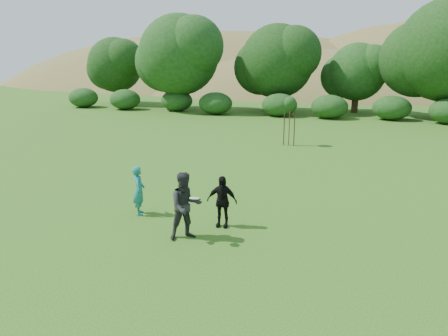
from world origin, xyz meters
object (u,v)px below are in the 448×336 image
(player_teal, at_px, (139,191))
(player_black, at_px, (222,201))
(player_grey, at_px, (186,206))
(sapling, at_px, (290,104))

(player_teal, bearing_deg, player_black, -122.79)
(player_teal, bearing_deg, player_grey, -150.67)
(player_grey, distance_m, player_black, 1.37)
(player_teal, height_order, sapling, sapling)
(player_grey, relative_size, player_black, 1.22)
(player_teal, relative_size, player_black, 1.02)
(player_black, xyz_separation_m, sapling, (-0.58, 13.17, 1.62))
(player_teal, xyz_separation_m, sapling, (2.33, 13.08, 1.61))
(player_black, relative_size, sapling, 0.56)
(player_teal, height_order, player_black, player_teal)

